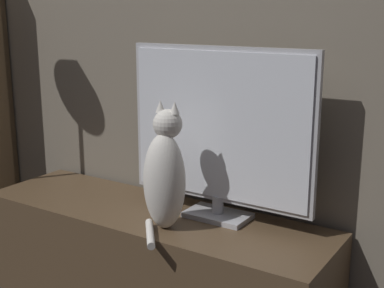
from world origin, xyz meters
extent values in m
cube|color=brown|center=(0.00, 0.96, 0.23)|extent=(1.51, 0.44, 0.45)
cube|color=#B7B7BC|center=(0.26, 1.05, 0.46)|extent=(0.25, 0.15, 0.02)
cylinder|color=#B7B7BC|center=(0.26, 1.05, 0.51)|extent=(0.04, 0.04, 0.07)
cube|color=#B7B7BC|center=(0.26, 1.06, 0.82)|extent=(0.77, 0.02, 0.60)
cube|color=white|center=(0.26, 1.04, 0.82)|extent=(0.74, 0.01, 0.56)
ellipsoid|color=silver|center=(0.14, 0.85, 0.63)|extent=(0.17, 0.16, 0.36)
ellipsoid|color=black|center=(0.14, 0.91, 0.61)|extent=(0.09, 0.06, 0.20)
sphere|color=silver|center=(0.14, 0.88, 0.84)|extent=(0.12, 0.12, 0.11)
cone|color=silver|center=(0.11, 0.88, 0.91)|extent=(0.04, 0.04, 0.04)
cone|color=silver|center=(0.17, 0.88, 0.91)|extent=(0.04, 0.04, 0.04)
cylinder|color=silver|center=(0.15, 0.75, 0.47)|extent=(0.16, 0.19, 0.03)
camera|label=1|loc=(1.24, -0.67, 1.24)|focal=50.00mm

